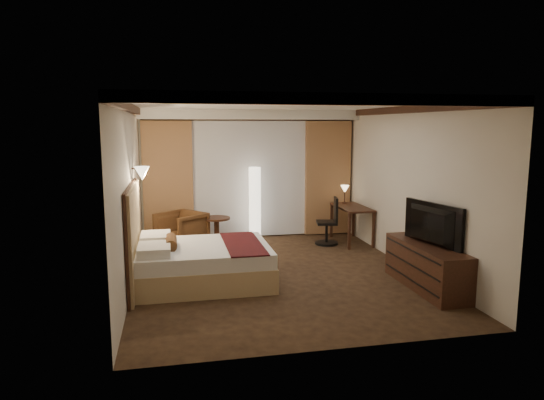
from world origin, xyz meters
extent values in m
cube|color=black|center=(0.00, 0.00, 0.00)|extent=(4.50, 5.50, 0.01)
cube|color=white|center=(0.00, 0.00, 2.70)|extent=(4.50, 5.50, 0.01)
cube|color=beige|center=(0.00, 2.75, 1.35)|extent=(4.50, 0.02, 2.70)
cube|color=beige|center=(-2.25, 0.00, 1.35)|extent=(0.02, 5.50, 2.70)
cube|color=beige|center=(2.25, 0.00, 1.35)|extent=(0.02, 5.50, 2.70)
cube|color=white|center=(0.00, 2.50, 2.60)|extent=(4.50, 0.50, 0.20)
cube|color=silver|center=(0.00, 2.67, 1.25)|extent=(2.48, 0.04, 2.45)
cube|color=#A9794D|center=(-1.70, 2.61, 1.25)|extent=(1.00, 0.14, 2.45)
cube|color=#A9794D|center=(1.70, 2.61, 1.25)|extent=(1.00, 0.14, 2.45)
imported|color=#492E16|center=(-1.48, 1.94, 0.40)|extent=(1.06, 1.07, 0.80)
imported|color=black|center=(1.97, -1.13, 1.00)|extent=(0.89, 1.28, 0.15)
camera|label=1|loc=(-1.63, -7.40, 2.38)|focal=32.00mm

